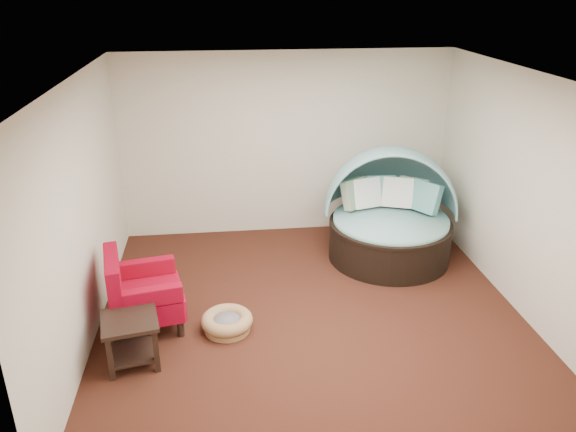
{
  "coord_description": "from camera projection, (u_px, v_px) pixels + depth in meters",
  "views": [
    {
      "loc": [
        -0.98,
        -5.74,
        3.72
      ],
      "look_at": [
        -0.21,
        0.6,
        1.02
      ],
      "focal_mm": 35.0,
      "sensor_mm": 36.0,
      "label": 1
    }
  ],
  "objects": [
    {
      "name": "wall_left",
      "position": [
        82.0,
        215.0,
        5.99
      ],
      "size": [
        0.0,
        5.0,
        5.0
      ],
      "primitive_type": "plane",
      "rotation": [
        1.57,
        0.0,
        1.57
      ],
      "color": "beige",
      "rests_on": "floor"
    },
    {
      "name": "side_table",
      "position": [
        131.0,
        334.0,
        5.78
      ],
      "size": [
        0.65,
        0.65,
        0.54
      ],
      "rotation": [
        0.0,
        0.0,
        0.19
      ],
      "color": "black",
      "rests_on": "floor"
    },
    {
      "name": "pet_basket",
      "position": [
        227.0,
        322.0,
        6.41
      ],
      "size": [
        0.62,
        0.62,
        0.21
      ],
      "rotation": [
        0.0,
        0.0,
        -0.04
      ],
      "color": "olive",
      "rests_on": "floor"
    },
    {
      "name": "red_armchair",
      "position": [
        140.0,
        293.0,
        6.36
      ],
      "size": [
        0.95,
        0.95,
        0.96
      ],
      "rotation": [
        0.0,
        0.0,
        0.19
      ],
      "color": "black",
      "rests_on": "floor"
    },
    {
      "name": "wall_right",
      "position": [
        524.0,
        195.0,
        6.54
      ],
      "size": [
        0.0,
        5.0,
        5.0
      ],
      "primitive_type": "plane",
      "rotation": [
        1.57,
        0.0,
        -1.57
      ],
      "color": "beige",
      "rests_on": "floor"
    },
    {
      "name": "wall_back",
      "position": [
        286.0,
        145.0,
        8.55
      ],
      "size": [
        5.0,
        0.0,
        5.0
      ],
      "primitive_type": "plane",
      "rotation": [
        1.57,
        0.0,
        0.0
      ],
      "color": "beige",
      "rests_on": "floor"
    },
    {
      "name": "ceiling",
      "position": [
        315.0,
        77.0,
        5.72
      ],
      "size": [
        5.0,
        5.0,
        0.0
      ],
      "primitive_type": "plane",
      "rotation": [
        3.14,
        0.0,
        0.0
      ],
      "color": "white",
      "rests_on": "wall_back"
    },
    {
      "name": "wall_front",
      "position": [
        370.0,
        334.0,
        3.98
      ],
      "size": [
        5.0,
        0.0,
        5.0
      ],
      "primitive_type": "plane",
      "rotation": [
        -1.57,
        0.0,
        0.0
      ],
      "color": "beige",
      "rests_on": "floor"
    },
    {
      "name": "canopy_daybed",
      "position": [
        391.0,
        208.0,
        7.95
      ],
      "size": [
        2.08,
        2.03,
        1.59
      ],
      "rotation": [
        0.0,
        0.0,
        -0.19
      ],
      "color": "black",
      "rests_on": "floor"
    },
    {
      "name": "floor",
      "position": [
        311.0,
        312.0,
        6.81
      ],
      "size": [
        5.0,
        5.0,
        0.0
      ],
      "primitive_type": "plane",
      "color": "#431E13",
      "rests_on": "ground"
    }
  ]
}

